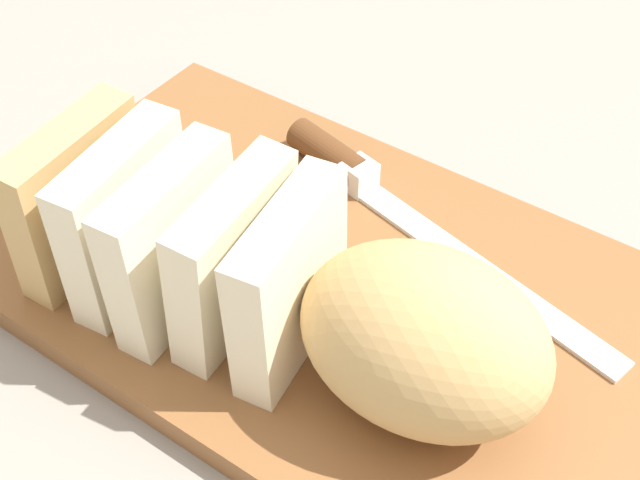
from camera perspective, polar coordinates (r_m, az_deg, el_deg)
The scene contains 6 objects.
ground_plane at distance 0.54m, azimuth -0.00°, elevation -3.70°, with size 3.00×3.00×0.00m, color gray.
cutting_board at distance 0.54m, azimuth -0.00°, elevation -3.01°, with size 0.43×0.27×0.02m, color brown.
bread_loaf at distance 0.45m, azimuth -1.29°, elevation -3.34°, with size 0.31×0.11×0.10m.
bread_knife at distance 0.58m, azimuth 2.96°, elevation 3.94°, with size 0.27×0.09×0.02m.
crumb_near_knife at distance 0.54m, azimuth -5.54°, elevation -0.82°, with size 0.00×0.00×0.00m, color tan.
crumb_near_loaf at distance 0.56m, azimuth -4.69°, elevation 1.46°, with size 0.00×0.00×0.00m, color tan.
Camera 1 is at (-0.19, 0.30, 0.41)m, focal length 48.18 mm.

